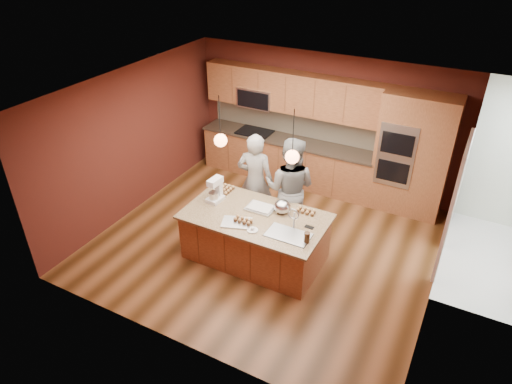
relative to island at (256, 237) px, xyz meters
The scene contains 24 objects.
floor 0.62m from the island, 93.19° to the left, with size 5.50×5.50×0.00m, color #41250F.
ceiling 2.32m from the island, 93.19° to the left, with size 5.50×5.50×0.00m, color white.
wall_back 3.10m from the island, 90.49° to the left, with size 5.50×5.50×0.00m, color #4D1D16.
wall_front 2.24m from the island, 90.71° to the right, with size 5.50×5.50×0.00m, color #4D1D16.
wall_left 2.96m from the island, behind, with size 5.00×5.00×0.00m, color #4D1D16.
wall_right 2.91m from the island, ahead, with size 5.00×5.00×0.00m, color #4D1D16.
cabinet_run 2.85m from the island, 104.63° to the left, with size 3.74×0.64×2.30m.
oven_column 3.29m from the island, 55.51° to the left, with size 1.30×0.62×2.30m.
doorway_trim 3.05m from the island, 24.88° to the left, with size 0.08×1.11×2.20m, color white, non-canonical shape.
pendant_left 1.69m from the island, behind, with size 0.20×0.20×0.80m.
pendant_right 1.68m from the island, ahead, with size 0.20×0.20×0.80m.
island is the anchor object (origin of this frame).
person_left 1.11m from the island, 118.54° to the left, with size 0.65×0.43×1.78m, color black.
person_right 1.03m from the island, 78.56° to the left, with size 0.90×0.70×1.84m, color gray.
stand_mixer 1.00m from the island, behind, with size 0.24×0.32×0.41m.
sheet_cake 0.47m from the island, 97.51° to the left, with size 0.45×0.33×0.05m.
cooling_rack 0.55m from the island, 118.83° to the right, with size 0.45×0.32×0.02m, color #BABEC2.
mixing_bowl 0.67m from the island, 41.54° to the left, with size 0.27×0.27×0.23m, color silver.
plate 0.57m from the island, 69.58° to the right, with size 0.17×0.17×0.01m, color white.
tumbler 1.11m from the island, 14.85° to the right, with size 0.08×0.08×0.17m, color #39210F.
phone 0.96m from the island, ahead, with size 0.14×0.08×0.01m, color black.
cupcakes_left 1.02m from the island, 152.45° to the left, with size 0.23×0.30×0.07m, color tan, non-canonical shape.
cupcakes_rack 0.53m from the island, 107.69° to the right, with size 0.31×0.15×0.07m, color tan, non-canonical shape.
cupcakes_right 0.91m from the island, 34.32° to the left, with size 0.32×0.16×0.07m, color tan, non-canonical shape.
Camera 1 is at (2.80, -5.70, 4.87)m, focal length 32.00 mm.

